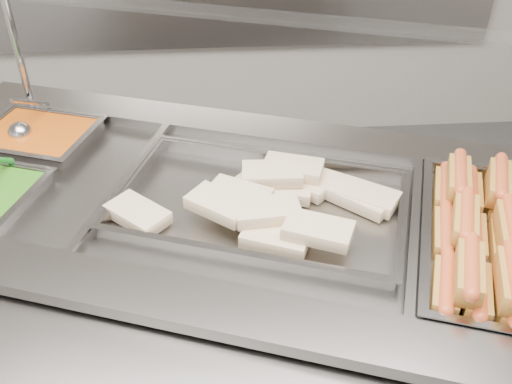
{
  "coord_description": "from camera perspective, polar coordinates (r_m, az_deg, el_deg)",
  "views": [
    {
      "loc": [
        -0.07,
        -0.7,
        1.88
      ],
      "look_at": [
        0.01,
        0.49,
        1.0
      ],
      "focal_mm": 40.0,
      "sensor_mm": 36.0,
      "label": 1
    }
  ],
  "objects": [
    {
      "name": "steam_counter",
      "position": [
        1.85,
        -1.66,
        -12.54
      ],
      "size": [
        2.21,
        1.51,
        0.97
      ],
      "color": "slate",
      "rests_on": "ground"
    },
    {
      "name": "tray_rail",
      "position": [
        1.2,
        -9.78,
        -18.11
      ],
      "size": [
        1.93,
        0.98,
        0.06
      ],
      "color": "gray",
      "rests_on": "steam_counter"
    },
    {
      "name": "sneeze_guard",
      "position": [
        1.53,
        0.31,
        16.74
      ],
      "size": [
        1.79,
        0.87,
        0.48
      ],
      "color": "#B9BABE",
      "rests_on": "steam_counter"
    },
    {
      "name": "pan_hotdogs",
      "position": [
        1.54,
        23.14,
        -5.6
      ],
      "size": [
        0.54,
        0.68,
        0.11
      ],
      "color": "gray",
      "rests_on": "steam_counter"
    },
    {
      "name": "pan_wraps",
      "position": [
        1.52,
        0.39,
        -1.66
      ],
      "size": [
        0.84,
        0.65,
        0.08
      ],
      "color": "gray",
      "rests_on": "steam_counter"
    },
    {
      "name": "pan_beans",
      "position": [
        1.94,
        -20.8,
        4.44
      ],
      "size": [
        0.39,
        0.35,
        0.11
      ],
      "color": "gray",
      "rests_on": "steam_counter"
    },
    {
      "name": "hotdogs_in_buns",
      "position": [
        1.5,
        23.44,
        -4.31
      ],
      "size": [
        0.49,
        0.63,
        0.13
      ],
      "color": "#A56C22",
      "rests_on": "pan_hotdogs"
    },
    {
      "name": "tortilla_wraps",
      "position": [
        1.5,
        2.66,
        -0.53
      ],
      "size": [
        0.79,
        0.42,
        0.07
      ],
      "color": "#CEB48A",
      "rests_on": "pan_wraps"
    },
    {
      "name": "ladle",
      "position": [
        1.93,
        -22.43,
        5.63
      ],
      "size": [
        0.1,
        0.2,
        0.16
      ],
      "color": "#BDBCC1",
      "rests_on": "pan_beans"
    }
  ]
}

